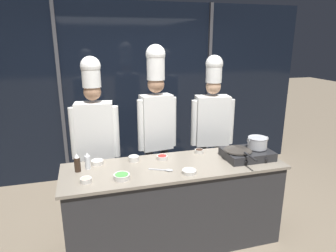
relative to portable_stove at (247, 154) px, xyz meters
name	(u,v)px	position (x,y,z in m)	size (l,w,h in m)	color
ground_plane	(174,240)	(-0.82, 0.03, -0.96)	(24.00, 24.00, 0.00)	#7F705B
window_wall_back	(139,92)	(-0.82, 1.97, 0.39)	(5.52, 0.09, 2.70)	black
demo_counter	(174,204)	(-0.82, 0.03, -0.50)	(2.27, 0.72, 0.91)	#2D2D30
portable_stove	(247,154)	(0.00, 0.00, 0.00)	(0.51, 0.38, 0.10)	#28282B
frying_pan	(238,149)	(-0.12, -0.01, 0.07)	(0.30, 0.53, 0.04)	#38332D
stock_pot	(257,142)	(0.12, 0.00, 0.12)	(0.24, 0.21, 0.13)	#B7BABF
squeeze_bottle_soy	(77,163)	(-1.77, 0.14, 0.04)	(0.06, 0.06, 0.19)	#332319
squeeze_bottle_clear	(88,161)	(-1.68, 0.18, 0.03)	(0.05, 0.05, 0.17)	white
prep_bowl_chicken	(97,162)	(-1.58, 0.27, -0.02)	(0.13, 0.13, 0.05)	silver
prep_bowl_shrimp	(86,180)	(-1.70, -0.12, -0.02)	(0.10, 0.10, 0.04)	silver
prep_bowl_soy_glaze	(199,151)	(-0.45, 0.28, -0.02)	(0.10, 0.10, 0.04)	silver
prep_bowl_bell_pepper	(162,157)	(-0.90, 0.22, -0.02)	(0.12, 0.12, 0.04)	silver
prep_bowl_onion	(189,171)	(-0.74, -0.20, -0.03)	(0.14, 0.14, 0.04)	silver
prep_bowl_scallions	(122,176)	(-1.38, -0.14, -0.02)	(0.15, 0.15, 0.05)	silver
prep_bowl_rice	(134,158)	(-1.20, 0.25, -0.02)	(0.11, 0.11, 0.06)	silver
serving_spoon_slotted	(166,170)	(-0.94, -0.08, -0.04)	(0.23, 0.13, 0.02)	#B2B5BA
chef_head	(95,129)	(-1.57, 0.71, 0.21)	(0.55, 0.27, 1.98)	#232326
chef_sous	(156,115)	(-0.83, 0.74, 0.31)	(0.50, 0.25, 2.10)	#4C4C51
chef_line	(212,120)	(-0.07, 0.80, 0.19)	(0.57, 0.28, 1.97)	#232326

